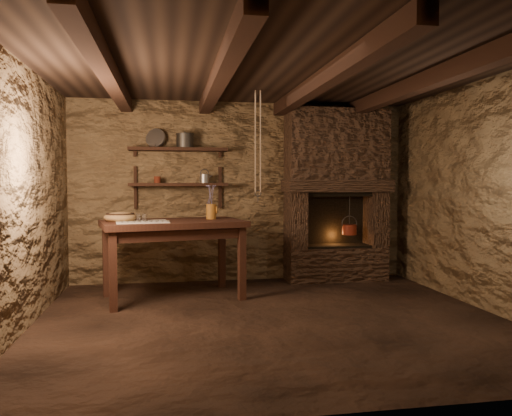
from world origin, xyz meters
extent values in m
plane|color=black|center=(0.00, 0.00, 0.00)|extent=(4.50, 4.50, 0.00)
cube|color=brown|center=(0.00, 2.00, 1.20)|extent=(4.50, 0.04, 2.40)
cube|color=brown|center=(0.00, -2.00, 1.20)|extent=(4.50, 0.04, 2.40)
cube|color=brown|center=(-2.25, 0.00, 1.20)|extent=(0.04, 4.00, 2.40)
cube|color=brown|center=(2.25, 0.00, 1.20)|extent=(0.04, 4.00, 2.40)
cube|color=black|center=(0.00, 0.00, 2.40)|extent=(4.50, 4.00, 0.04)
cube|color=black|center=(-1.50, 0.00, 2.31)|extent=(0.14, 3.95, 0.16)
cube|color=black|center=(-0.50, 0.00, 2.31)|extent=(0.14, 3.95, 0.16)
cube|color=black|center=(0.50, 0.00, 2.31)|extent=(0.14, 3.95, 0.16)
cube|color=black|center=(1.50, 0.00, 2.31)|extent=(0.14, 3.95, 0.16)
cube|color=black|center=(-0.85, 1.84, 1.30)|extent=(1.25, 0.30, 0.04)
cube|color=black|center=(-0.85, 1.84, 1.75)|extent=(1.25, 0.30, 0.04)
cube|color=#39271C|center=(1.25, 1.77, 0.23)|extent=(1.35, 0.45, 0.45)
cube|color=#39271C|center=(0.69, 1.77, 0.82)|extent=(0.23, 0.45, 0.75)
cube|color=#39271C|center=(1.81, 1.77, 0.82)|extent=(0.23, 0.45, 0.75)
cube|color=#39271C|center=(1.25, 1.74, 1.28)|extent=(1.43, 0.51, 0.16)
cube|color=#39271C|center=(1.25, 1.77, 1.83)|extent=(1.35, 0.45, 0.94)
cube|color=black|center=(1.25, 1.96, 0.82)|extent=(0.90, 0.06, 0.75)
cube|color=black|center=(-0.93, 1.07, 0.86)|extent=(1.71, 1.20, 0.07)
cube|color=black|center=(-0.93, 1.07, 0.76)|extent=(1.55, 1.04, 0.11)
cube|color=white|center=(-1.26, 0.90, 0.90)|extent=(0.60, 0.51, 0.01)
cylinder|color=#AE6A21|center=(-0.48, 1.22, 0.98)|extent=(0.12, 0.12, 0.18)
torus|color=#AE6A21|center=(-0.42, 1.22, 1.00)|extent=(0.02, 0.10, 0.10)
ellipsoid|color=#9F7645|center=(-1.51, 1.08, 0.94)|extent=(0.42, 0.42, 0.13)
cylinder|color=#32302C|center=(-0.76, 1.84, 1.85)|extent=(0.26, 0.26, 0.17)
cylinder|color=#A8A8A3|center=(-1.14, 1.94, 1.90)|extent=(0.28, 0.20, 0.26)
cylinder|color=#4F1A0F|center=(-1.12, 1.84, 1.36)|extent=(0.10, 0.10, 0.08)
cylinder|color=maroon|center=(1.43, 1.72, 0.69)|extent=(0.25, 0.25, 0.14)
torus|color=#32302C|center=(1.43, 1.72, 0.77)|extent=(0.22, 0.01, 0.22)
cylinder|color=#32302C|center=(1.43, 1.72, 0.94)|extent=(0.01, 0.01, 0.44)
camera|label=1|loc=(-0.97, -4.67, 1.33)|focal=35.00mm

